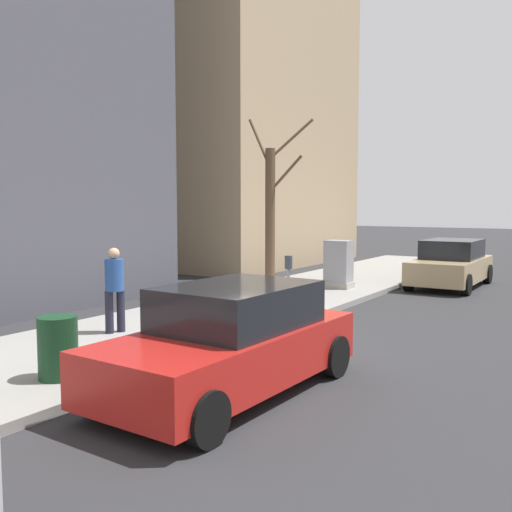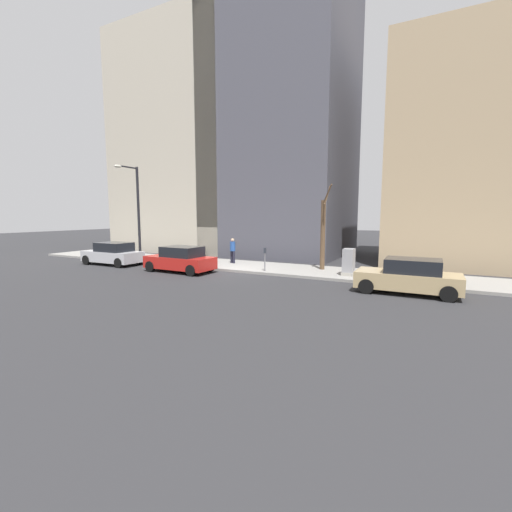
# 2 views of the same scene
# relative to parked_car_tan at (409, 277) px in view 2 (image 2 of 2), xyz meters

# --- Properties ---
(ground_plane) EXTENTS (120.00, 120.00, 0.00)m
(ground_plane) POSITION_rel_parked_car_tan_xyz_m (1.24, 9.45, -0.74)
(ground_plane) COLOR #2B2B2D
(sidewalk) EXTENTS (4.00, 36.00, 0.15)m
(sidewalk) POSITION_rel_parked_car_tan_xyz_m (3.24, 9.45, -0.66)
(sidewalk) COLOR gray
(sidewalk) RESTS_ON ground
(parked_car_tan) EXTENTS (1.93, 4.20, 1.52)m
(parked_car_tan) POSITION_rel_parked_car_tan_xyz_m (0.00, 0.00, 0.00)
(parked_car_tan) COLOR tan
(parked_car_tan) RESTS_ON ground
(parked_car_red) EXTENTS (2.03, 4.25, 1.52)m
(parked_car_red) POSITION_rel_parked_car_tan_xyz_m (-0.06, 12.40, 0.00)
(parked_car_red) COLOR red
(parked_car_red) RESTS_ON ground
(parked_car_silver) EXTENTS (1.93, 4.21, 1.52)m
(parked_car_silver) POSITION_rel_parked_car_tan_xyz_m (0.16, 18.41, 0.00)
(parked_car_silver) COLOR #B7B7BC
(parked_car_silver) RESTS_ON ground
(parking_meter) EXTENTS (0.14, 0.10, 1.35)m
(parking_meter) POSITION_rel_parked_car_tan_xyz_m (1.69, 7.68, 0.24)
(parking_meter) COLOR slate
(parking_meter) RESTS_ON sidewalk
(utility_box) EXTENTS (0.83, 0.61, 1.43)m
(utility_box) POSITION_rel_parked_car_tan_xyz_m (2.54, 3.10, 0.11)
(utility_box) COLOR #A8A399
(utility_box) RESTS_ON sidewalk
(streetlamp) EXTENTS (1.97, 0.32, 6.50)m
(streetlamp) POSITION_rel_parked_car_tan_xyz_m (1.52, 17.57, 3.28)
(streetlamp) COLOR black
(streetlamp) RESTS_ON sidewalk
(bare_tree) EXTENTS (1.82, 0.88, 4.96)m
(bare_tree) POSITION_rel_parked_car_tan_xyz_m (3.82, 4.92, 1.62)
(bare_tree) COLOR brown
(bare_tree) RESTS_ON sidewalk
(trash_bin) EXTENTS (0.56, 0.56, 0.90)m
(trash_bin) POSITION_rel_parked_car_tan_xyz_m (2.14, 13.59, -0.14)
(trash_bin) COLOR #14381E
(trash_bin) RESTS_ON sidewalk
(pedestrian_near_meter) EXTENTS (0.36, 0.39, 1.66)m
(pedestrian_near_meter) POSITION_rel_parked_car_tan_xyz_m (3.67, 11.04, 0.35)
(pedestrian_near_meter) COLOR #1E1E2D
(pedestrian_near_meter) RESTS_ON sidewalk
(office_tower_left) EXTENTS (10.48, 10.48, 14.36)m
(office_tower_left) POSITION_rel_parked_car_tan_xyz_m (11.98, -3.10, 6.45)
(office_tower_left) COLOR tan
(office_tower_left) RESTS_ON ground
(office_block_center) EXTENTS (10.73, 10.73, 27.35)m
(office_block_center) POSITION_rel_parked_car_tan_xyz_m (12.10, 10.94, 12.94)
(office_block_center) COLOR #4C4C56
(office_block_center) RESTS_ON ground
(office_tower_right) EXTENTS (12.25, 12.25, 19.99)m
(office_tower_right) POSITION_rel_parked_car_tan_xyz_m (12.86, 20.43, 9.26)
(office_tower_right) COLOR #BCB29E
(office_tower_right) RESTS_ON ground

